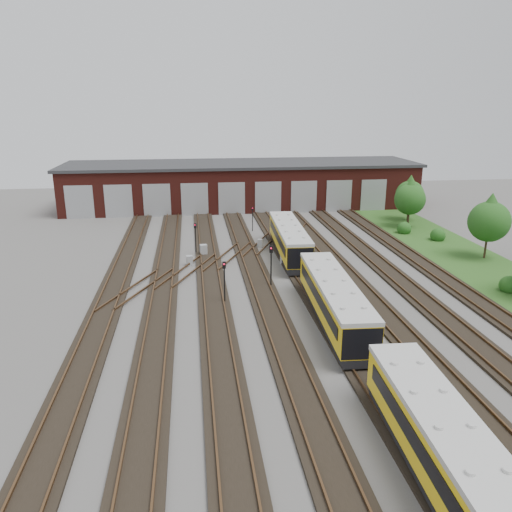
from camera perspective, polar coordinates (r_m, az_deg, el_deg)
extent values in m
plane|color=#4B4845|center=(36.74, 4.81, -6.44)|extent=(120.00, 120.00, 0.00)
cube|color=black|center=(36.57, -17.36, -7.17)|extent=(2.40, 70.00, 0.18)
cube|color=#523720|center=(36.64, -18.49, -6.95)|extent=(0.10, 70.00, 0.15)
cube|color=#523720|center=(36.38, -16.26, -6.91)|extent=(0.10, 70.00, 0.15)
cube|color=black|center=(36.06, -11.05, -7.03)|extent=(2.40, 70.00, 0.18)
cube|color=#523720|center=(36.05, -12.21, -6.82)|extent=(0.10, 70.00, 0.15)
cube|color=#523720|center=(35.95, -9.91, -6.75)|extent=(0.10, 70.00, 0.15)
cube|color=black|center=(35.99, -4.64, -6.80)|extent=(2.40, 70.00, 0.18)
cube|color=#523720|center=(35.90, -5.80, -6.60)|extent=(0.10, 70.00, 0.15)
cube|color=#523720|center=(35.95, -3.50, -6.51)|extent=(0.10, 70.00, 0.15)
cube|color=black|center=(36.36, 1.71, -6.49)|extent=(2.40, 70.00, 0.18)
cube|color=#523720|center=(36.19, 0.58, -6.31)|extent=(0.10, 70.00, 0.15)
cube|color=#523720|center=(36.40, 2.83, -6.19)|extent=(0.10, 70.00, 0.15)
cube|color=black|center=(37.16, 7.85, -6.11)|extent=(2.40, 70.00, 0.18)
cube|color=#523720|center=(36.92, 6.78, -5.95)|extent=(0.10, 70.00, 0.15)
cube|color=#523720|center=(37.28, 8.93, -5.81)|extent=(0.10, 70.00, 0.15)
cube|color=black|center=(38.36, 13.65, -5.69)|extent=(2.40, 70.00, 0.18)
cube|color=#523720|center=(38.05, 12.66, -5.54)|extent=(0.10, 70.00, 0.15)
cube|color=#523720|center=(38.56, 14.67, -5.39)|extent=(0.10, 70.00, 0.15)
cube|color=black|center=(39.93, 19.05, -5.25)|extent=(2.40, 70.00, 0.18)
cube|color=#523720|center=(39.56, 18.13, -5.11)|extent=(0.10, 70.00, 0.15)
cube|color=#523720|center=(40.19, 19.99, -4.95)|extent=(0.10, 70.00, 0.15)
cube|color=black|center=(41.83, 23.99, -4.80)|extent=(2.40, 70.00, 0.18)
cube|color=#523720|center=(41.41, 23.16, -4.67)|extent=(0.10, 70.00, 0.15)
cube|color=#523720|center=(42.14, 24.85, -4.52)|extent=(0.10, 70.00, 0.15)
cube|color=#523720|center=(45.24, -7.83, -1.60)|extent=(5.40, 9.62, 0.15)
cube|color=#523720|center=(49.16, -3.16, 0.06)|extent=(5.40, 9.62, 0.15)
cube|color=#523720|center=(53.39, 0.80, 1.47)|extent=(5.40, 9.62, 0.15)
cube|color=#523720|center=(41.72, -13.35, -3.55)|extent=(5.40, 9.62, 0.15)
cube|color=#523720|center=(57.87, 4.16, 2.66)|extent=(5.40, 9.62, 0.15)
cube|color=#511A14|center=(74.18, -1.63, 8.07)|extent=(50.00, 12.00, 6.00)
cube|color=#2B2C2E|center=(73.75, -1.65, 10.48)|extent=(51.00, 12.50, 0.40)
cube|color=#959699|center=(69.57, -19.53, 5.82)|extent=(3.60, 0.12, 4.40)
cube|color=#959699|center=(68.69, -15.43, 6.05)|extent=(3.60, 0.12, 4.40)
cube|color=#959699|center=(68.17, -11.25, 6.26)|extent=(3.60, 0.12, 4.40)
cube|color=#959699|center=(68.02, -7.02, 6.44)|extent=(3.60, 0.12, 4.40)
cube|color=#959699|center=(68.23, -2.79, 6.58)|extent=(3.60, 0.12, 4.40)
cube|color=#959699|center=(68.80, 1.39, 6.68)|extent=(3.60, 0.12, 4.40)
cube|color=#959699|center=(69.73, 5.48, 6.75)|extent=(3.60, 0.12, 4.40)
cube|color=#959699|center=(71.00, 9.45, 6.78)|extent=(3.60, 0.12, 4.40)
cube|color=#959699|center=(72.59, 13.26, 6.78)|extent=(3.60, 0.12, 4.40)
cube|color=#244E1A|center=(52.42, 23.16, -0.50)|extent=(8.00, 55.00, 0.05)
cube|color=black|center=(22.36, 21.06, -23.11)|extent=(2.73, 13.62, 0.54)
cube|color=gold|center=(21.59, 21.43, -20.52)|extent=(3.00, 13.64, 1.99)
cube|color=#B8B8B4|center=(20.94, 21.78, -18.05)|extent=(3.09, 13.64, 0.27)
cube|color=black|center=(21.01, 18.38, -20.57)|extent=(0.63, 11.90, 0.77)
cube|color=black|center=(21.97, 24.47, -19.48)|extent=(0.63, 11.90, 0.77)
cube|color=black|center=(35.01, 8.81, -6.74)|extent=(2.73, 13.62, 0.54)
cube|color=gold|center=(34.53, 8.91, -4.82)|extent=(3.00, 13.64, 1.99)
cube|color=#B8B8B4|center=(34.12, 9.00, -3.07)|extent=(3.09, 13.64, 0.27)
cube|color=black|center=(34.19, 6.98, -4.56)|extent=(0.63, 11.90, 0.77)
cube|color=black|center=(34.73, 10.84, -4.39)|extent=(0.63, 11.90, 0.77)
cube|color=black|center=(49.64, 3.77, 0.64)|extent=(2.73, 13.62, 0.54)
cube|color=gold|center=(49.29, 3.80, 2.05)|extent=(3.00, 13.64, 1.99)
cube|color=#B8B8B4|center=(49.01, 3.83, 3.32)|extent=(3.09, 13.64, 0.27)
cube|color=black|center=(49.08, 2.43, 2.27)|extent=(0.63, 11.90, 0.77)
cube|color=black|center=(49.42, 5.17, 2.32)|extent=(0.63, 11.90, 0.77)
cylinder|color=black|center=(50.52, -6.91, 1.71)|extent=(0.10, 0.10, 2.68)
cube|color=black|center=(50.13, -6.97, 3.46)|extent=(0.27, 0.20, 0.49)
sphere|color=red|center=(50.01, -6.97, 3.54)|extent=(0.12, 0.12, 0.12)
cylinder|color=black|center=(37.80, -3.62, -3.43)|extent=(0.10, 0.10, 2.80)
cube|color=black|center=(37.25, -3.66, -1.03)|extent=(0.28, 0.18, 0.52)
sphere|color=red|center=(37.12, -3.66, -0.93)|extent=(0.12, 0.12, 0.12)
cylinder|color=black|center=(59.26, -0.40, 4.04)|extent=(0.09, 0.09, 2.50)
cube|color=black|center=(58.95, -0.41, 5.43)|extent=(0.23, 0.16, 0.44)
sphere|color=red|center=(58.84, -0.40, 5.50)|extent=(0.11, 0.11, 0.11)
cylinder|color=black|center=(41.04, 1.73, -1.60)|extent=(0.11, 0.11, 2.97)
cube|color=black|center=(40.51, 1.75, 0.78)|extent=(0.32, 0.24, 0.57)
sphere|color=red|center=(40.37, 1.78, 0.89)|extent=(0.14, 0.14, 0.14)
cube|color=#989B9D|center=(47.18, -7.61, -0.52)|extent=(0.62, 0.54, 0.95)
cube|color=#989B9D|center=(50.07, -6.02, 0.68)|extent=(0.76, 0.67, 1.12)
cube|color=#989B9D|center=(47.30, 3.15, -0.40)|extent=(0.61, 0.54, 0.87)
cube|color=#989B9D|center=(52.74, 0.46, 1.48)|extent=(0.61, 0.55, 0.86)
cube|color=#989B9D|center=(53.65, 3.05, 1.73)|extent=(0.53, 0.45, 0.87)
cylinder|color=#322416|center=(63.79, 16.99, 3.96)|extent=(0.25, 0.25, 1.91)
sphere|color=#194915|center=(63.29, 17.19, 6.21)|extent=(3.71, 3.71, 3.71)
cone|color=#194915|center=(63.07, 17.29, 7.39)|extent=(3.18, 3.18, 2.65)
cylinder|color=#322416|center=(67.64, 16.97, 4.65)|extent=(0.25, 0.25, 1.84)
sphere|color=#194915|center=(67.19, 17.16, 6.70)|extent=(3.59, 3.59, 3.59)
cone|color=#194915|center=(66.98, 17.25, 7.77)|extent=(3.07, 3.07, 2.56)
cylinder|color=#322416|center=(53.67, 24.74, 0.79)|extent=(0.21, 0.21, 2.02)
sphere|color=#194915|center=(53.05, 25.09, 3.58)|extent=(3.93, 3.93, 3.93)
cone|color=#194915|center=(52.78, 25.28, 5.06)|extent=(3.37, 3.37, 2.81)
sphere|color=#194915|center=(45.13, 26.98, -2.73)|extent=(1.54, 1.54, 1.54)
sphere|color=#194915|center=(60.79, 16.59, 3.24)|extent=(1.63, 1.63, 1.63)
sphere|color=#194915|center=(58.82, 20.09, 2.46)|extent=(1.64, 1.64, 1.64)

